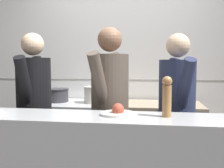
# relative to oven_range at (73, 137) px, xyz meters

# --- Properties ---
(wall_back_tiled) EXTENTS (8.00, 0.06, 2.60)m
(wall_back_tiled) POSITION_rel_oven_range_xyz_m (0.57, 0.40, 0.86)
(wall_back_tiled) COLOR white
(wall_back_tiled) RESTS_ON ground_plane
(oven_range) EXTENTS (1.08, 0.71, 0.89)m
(oven_range) POSITION_rel_oven_range_xyz_m (0.00, 0.00, 0.00)
(oven_range) COLOR #38383D
(oven_range) RESTS_ON ground_plane
(prep_counter) EXTENTS (0.96, 0.65, 0.89)m
(prep_counter) POSITION_rel_oven_range_xyz_m (1.09, -0.00, 0.00)
(prep_counter) COLOR gray
(prep_counter) RESTS_ON ground_plane
(stock_pot) EXTENTS (0.31, 0.31, 0.17)m
(stock_pot) POSITION_rel_oven_range_xyz_m (-0.21, 0.03, 0.53)
(stock_pot) COLOR #2D2D33
(stock_pot) RESTS_ON oven_range
(sauce_pot) EXTENTS (0.25, 0.25, 0.20)m
(sauce_pot) POSITION_rel_oven_range_xyz_m (0.27, -0.00, 0.55)
(sauce_pot) COLOR beige
(sauce_pot) RESTS_ON oven_range
(mixing_bowl_steel) EXTENTS (0.21, 0.21, 0.08)m
(mixing_bowl_steel) POSITION_rel_oven_range_xyz_m (1.17, 0.06, 0.49)
(mixing_bowl_steel) COLOR #B7BABF
(mixing_bowl_steel) RESTS_ON prep_counter
(plated_dish_appetiser) EXTENTS (0.26, 0.26, 0.09)m
(plated_dish_appetiser) POSITION_rel_oven_range_xyz_m (0.72, -1.23, 0.57)
(plated_dish_appetiser) COLOR white
(plated_dish_appetiser) RESTS_ON pass_counter
(pepper_mill) EXTENTS (0.07, 0.07, 0.29)m
(pepper_mill) POSITION_rel_oven_range_xyz_m (1.07, -1.25, 0.70)
(pepper_mill) COLOR #AD7A47
(pepper_mill) RESTS_ON pass_counter
(chef_head_cook) EXTENTS (0.36, 0.73, 1.67)m
(chef_head_cook) POSITION_rel_oven_range_xyz_m (-0.19, -0.68, 0.48)
(chef_head_cook) COLOR black
(chef_head_cook) RESTS_ON ground_plane
(chef_sous) EXTENTS (0.43, 0.74, 1.70)m
(chef_sous) POSITION_rel_oven_range_xyz_m (0.59, -0.74, 0.50)
(chef_sous) COLOR black
(chef_sous) RESTS_ON ground_plane
(chef_line) EXTENTS (0.40, 0.72, 1.64)m
(chef_line) POSITION_rel_oven_range_xyz_m (1.20, -0.67, 0.47)
(chef_line) COLOR black
(chef_line) RESTS_ON ground_plane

